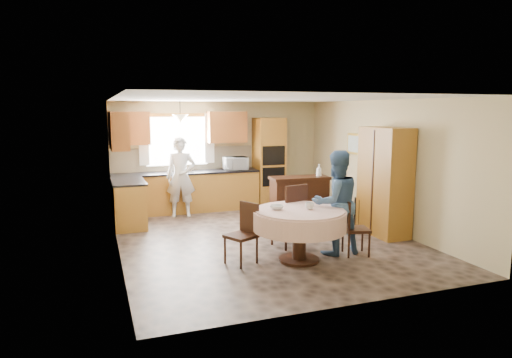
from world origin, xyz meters
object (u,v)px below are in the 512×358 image
object	(u,v)px
dining_table	(299,221)
person_dining	(336,203)
person_sink	(181,177)
chair_left	(244,230)
chair_right	(352,225)
oven_tower	(269,162)
cupboard	(385,182)
chair_back	(292,213)
sideboard	(299,200)

from	to	relation	value
dining_table	person_dining	bearing A→B (deg)	11.55
person_dining	person_sink	bearing A→B (deg)	-63.23
chair_left	chair_right	xyz separation A→B (m)	(1.73, -0.22, -0.02)
oven_tower	dining_table	xyz separation A→B (m)	(-1.05, -4.00, -0.43)
cupboard	dining_table	bearing A→B (deg)	-157.96
dining_table	person_sink	bearing A→B (deg)	107.83
oven_tower	chair_right	xyz separation A→B (m)	(-0.14, -4.01, -0.57)
chair_left	person_sink	size ratio (longest dim) A/B	0.53
person_dining	chair_right	bearing A→B (deg)	143.51
chair_right	person_dining	world-z (taller)	person_dining
chair_back	sideboard	bearing A→B (deg)	-132.01
sideboard	dining_table	world-z (taller)	sideboard
cupboard	person_sink	xyz separation A→B (m)	(-3.28, 2.73, -0.13)
oven_tower	cupboard	distance (m)	3.32
dining_table	chair_right	distance (m)	0.93
sideboard	chair_back	xyz separation A→B (m)	(-0.93, -1.68, 0.16)
oven_tower	chair_back	world-z (taller)	oven_tower
sideboard	person_dining	size ratio (longest dim) A/B	0.73
chair_back	person_dining	size ratio (longest dim) A/B	0.65
chair_left	chair_back	size ratio (longest dim) A/B	0.85
sideboard	person_dining	xyz separation A→B (m)	(-0.41, -2.23, 0.40)
chair_back	person_dining	world-z (taller)	person_dining
oven_tower	sideboard	world-z (taller)	oven_tower
chair_back	cupboard	bearing A→B (deg)	171.69
person_dining	chair_left	bearing A→B (deg)	-4.38
oven_tower	chair_left	distance (m)	4.26
person_dining	dining_table	bearing A→B (deg)	9.96
chair_back	person_sink	distance (m)	3.20
chair_right	sideboard	bearing A→B (deg)	9.17
oven_tower	person_sink	bearing A→B (deg)	-169.36
chair_right	person_sink	distance (m)	4.17
dining_table	person_sink	distance (m)	3.78
dining_table	person_dining	world-z (taller)	person_dining
chair_left	chair_back	distance (m)	1.11
chair_right	person_sink	bearing A→B (deg)	43.71
dining_table	person_dining	size ratio (longest dim) A/B	0.85
chair_left	person_dining	distance (m)	1.56
chair_right	oven_tower	bearing A→B (deg)	11.80
dining_table	chair_left	distance (m)	0.85
sideboard	cupboard	xyz separation A→B (m)	(1.01, -1.52, 0.56)
sideboard	dining_table	xyz separation A→B (m)	(-1.11, -2.38, 0.20)
person_sink	chair_back	bearing A→B (deg)	-55.68
chair_back	chair_left	bearing A→B (deg)	12.33
oven_tower	chair_back	xyz separation A→B (m)	(-0.87, -3.31, -0.46)
oven_tower	cupboard	bearing A→B (deg)	-71.20
chair_right	person_sink	size ratio (longest dim) A/B	0.52
chair_left	person_dining	xyz separation A→B (m)	(1.52, -0.07, 0.33)
person_sink	chair_left	bearing A→B (deg)	-74.72
chair_back	chair_right	xyz separation A→B (m)	(0.74, -0.70, -0.11)
sideboard	chair_left	world-z (taller)	chair_left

